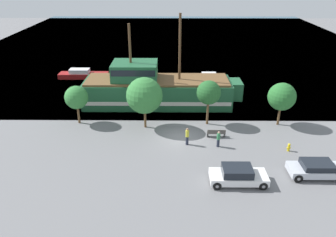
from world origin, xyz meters
TOP-DOWN VIEW (x-y plane):
  - ground_plane at (0.00, 0.00)m, footprint 160.00×160.00m
  - water_surface at (0.00, 44.00)m, footprint 80.00×80.00m
  - pirate_ship at (-2.87, 8.76)m, footprint 18.82×5.11m
  - moored_boat_dockside at (-14.35, 18.95)m, footprint 7.31×1.92m
  - moored_boat_outer at (4.61, 15.60)m, footprint 5.00×1.92m
  - parked_car_curb_front at (4.18, -7.27)m, footprint 4.44×1.95m
  - parked_car_curb_mid at (10.78, -6.27)m, footprint 4.65×1.97m
  - fire_hydrant at (9.78, -2.36)m, footprint 0.42×0.25m
  - bench_promenade_east at (3.45, 0.27)m, footprint 1.80×0.45m
  - pedestrian_walking_near at (3.39, -1.61)m, footprint 0.32×0.32m
  - pedestrian_walking_far at (0.50, -1.24)m, footprint 0.32×0.32m
  - tree_row_east at (-10.95, 3.38)m, footprint 2.45×2.45m
  - tree_row_mideast at (-3.73, 2.44)m, footprint 3.71×3.71m
  - tree_row_midwest at (2.85, 3.27)m, footprint 2.51×2.51m
  - tree_row_west at (10.42, 3.18)m, footprint 2.88×2.88m

SIDE VIEW (x-z plane):
  - ground_plane at x=0.00m, z-range 0.00..0.00m
  - water_surface at x=0.00m, z-range 0.00..0.00m
  - fire_hydrant at x=9.78m, z-range 0.03..0.79m
  - bench_promenade_east at x=3.45m, z-range 0.02..0.87m
  - moored_boat_dockside at x=-14.35m, z-range -0.17..1.20m
  - parked_car_curb_mid at x=10.78m, z-range 0.02..1.30m
  - moored_boat_outer at x=4.61m, z-range -0.20..1.62m
  - parked_car_curb_front at x=4.18m, z-range -0.01..1.43m
  - pedestrian_walking_near at x=3.39m, z-range 0.00..1.60m
  - pedestrian_walking_far at x=0.50m, z-range 0.01..1.74m
  - pirate_ship at x=-2.87m, z-range -3.43..7.35m
  - tree_row_east at x=-10.95m, z-range 0.85..5.02m
  - tree_row_west at x=10.42m, z-range 0.86..5.49m
  - tree_row_mideast at x=-3.73m, z-range 0.85..6.26m
  - tree_row_midwest at x=2.85m, z-range 1.14..5.98m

